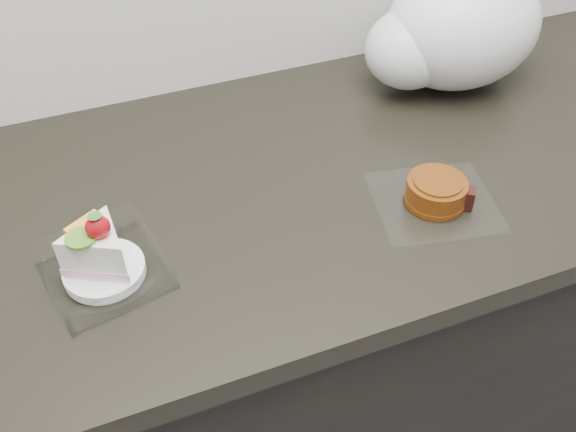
% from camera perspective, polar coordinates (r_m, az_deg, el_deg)
% --- Properties ---
extents(counter, '(2.04, 0.64, 0.90)m').
position_cam_1_polar(counter, '(1.33, -1.93, -12.09)').
color(counter, black).
rests_on(counter, ground).
extents(cake_tray, '(0.17, 0.17, 0.12)m').
position_cam_1_polar(cake_tray, '(0.87, -16.24, -3.80)').
color(cake_tray, white).
rests_on(cake_tray, counter).
extents(mooncake_wrap, '(0.21, 0.20, 0.04)m').
position_cam_1_polar(mooncake_wrap, '(0.98, 13.08, 1.96)').
color(mooncake_wrap, white).
rests_on(mooncake_wrap, counter).
extents(plastic_bag, '(0.36, 0.27, 0.27)m').
position_cam_1_polar(plastic_bag, '(1.22, 14.42, 15.69)').
color(plastic_bag, silver).
rests_on(plastic_bag, counter).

